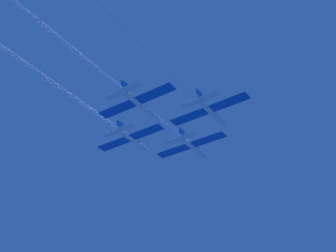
{
  "coord_description": "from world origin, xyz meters",
  "views": [
    {
      "loc": [
        42.13,
        -71.51,
        -48.8
      ],
      "look_at": [
        0.24,
        -9.99,
        0.2
      ],
      "focal_mm": 47.31,
      "sensor_mm": 36.0,
      "label": 1
    }
  ],
  "objects_px": {
    "jet_right_wing": "(162,64)",
    "jet_slot": "(71,49)",
    "jet_lead": "(147,110)",
    "jet_left_wing": "(72,97)"
  },
  "relations": [
    {
      "from": "jet_right_wing",
      "to": "jet_slot",
      "type": "relative_size",
      "value": 0.96
    },
    {
      "from": "jet_lead",
      "to": "jet_right_wing",
      "type": "distance_m",
      "value": 13.14
    },
    {
      "from": "jet_right_wing",
      "to": "jet_slot",
      "type": "xyz_separation_m",
      "value": [
        -9.45,
        -11.64,
        -0.52
      ]
    },
    {
      "from": "jet_lead",
      "to": "jet_left_wing",
      "type": "height_order",
      "value": "jet_left_wing"
    },
    {
      "from": "jet_lead",
      "to": "jet_right_wing",
      "type": "bearing_deg",
      "value": -42.36
    },
    {
      "from": "jet_lead",
      "to": "jet_slot",
      "type": "relative_size",
      "value": 0.97
    },
    {
      "from": "jet_left_wing",
      "to": "jet_right_wing",
      "type": "relative_size",
      "value": 1.06
    },
    {
      "from": "jet_lead",
      "to": "jet_slot",
      "type": "xyz_separation_m",
      "value": [
        0.25,
        -20.49,
        -0.32
      ]
    },
    {
      "from": "jet_lead",
      "to": "jet_left_wing",
      "type": "bearing_deg",
      "value": -131.98
    },
    {
      "from": "jet_lead",
      "to": "jet_right_wing",
      "type": "relative_size",
      "value": 1.01
    }
  ]
}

